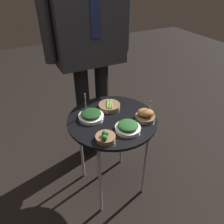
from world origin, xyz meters
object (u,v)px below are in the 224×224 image
object	(u,v)px
bowl_broccoli_back_left	(105,137)
bowl_asparagus_front_left	(109,106)
serving_cart	(112,125)
bowl_roast_front_center	(145,115)
bowl_spinach_mid_left	(91,115)
bowl_spinach_back_right	(128,127)
waiter_figure	(89,29)

from	to	relation	value
bowl_broccoli_back_left	bowl_asparagus_front_left	bearing A→B (deg)	59.89
serving_cart	bowl_broccoli_back_left	bearing A→B (deg)	-126.85
bowl_roast_front_center	bowl_broccoli_back_left	xyz separation A→B (m)	(-0.32, -0.07, -0.01)
serving_cart	bowl_spinach_mid_left	world-z (taller)	bowl_spinach_mid_left
serving_cart	bowl_spinach_back_right	size ratio (longest dim) A/B	4.19
bowl_roast_front_center	bowl_broccoli_back_left	size ratio (longest dim) A/B	1.15
serving_cart	bowl_spinach_back_right	world-z (taller)	bowl_spinach_back_right
bowl_spinach_back_right	bowl_asparagus_front_left	xyz separation A→B (m)	(0.01, 0.27, -0.01)
bowl_roast_front_center	bowl_asparagus_front_left	bearing A→B (deg)	123.74
bowl_roast_front_center	bowl_spinach_back_right	bearing A→B (deg)	-162.74
bowl_spinach_mid_left	waiter_figure	world-z (taller)	waiter_figure
serving_cart	bowl_spinach_mid_left	distance (m)	0.16
bowl_spinach_back_right	bowl_broccoli_back_left	distance (m)	0.16
bowl_roast_front_center	waiter_figure	world-z (taller)	waiter_figure
bowl_roast_front_center	bowl_spinach_mid_left	distance (m)	0.35
serving_cart	bowl_broccoli_back_left	distance (m)	0.23
bowl_roast_front_center	bowl_spinach_mid_left	xyz separation A→B (m)	(-0.31, 0.16, -0.01)
bowl_broccoli_back_left	waiter_figure	world-z (taller)	waiter_figure
serving_cart	bowl_broccoli_back_left	xyz separation A→B (m)	(-0.13, -0.17, 0.08)
bowl_spinach_mid_left	bowl_spinach_back_right	size ratio (longest dim) A/B	1.06
bowl_spinach_back_right	bowl_broccoli_back_left	world-z (taller)	bowl_broccoli_back_left
bowl_broccoli_back_left	bowl_spinach_mid_left	bearing A→B (deg)	87.89
waiter_figure	bowl_asparagus_front_left	bearing A→B (deg)	-90.01
serving_cart	waiter_figure	distance (m)	0.68
bowl_broccoli_back_left	waiter_figure	distance (m)	0.77
bowl_roast_front_center	bowl_asparagus_front_left	xyz separation A→B (m)	(-0.15, 0.22, -0.02)
bowl_spinach_back_right	bowl_asparagus_front_left	size ratio (longest dim) A/B	1.04
bowl_spinach_mid_left	bowl_asparagus_front_left	bearing A→B (deg)	19.22
serving_cart	bowl_spinach_back_right	bearing A→B (deg)	-78.59
waiter_figure	bowl_spinach_mid_left	bearing A→B (deg)	-113.22
bowl_spinach_back_right	bowl_broccoli_back_left	bearing A→B (deg)	-172.64
serving_cart	bowl_roast_front_center	bearing A→B (deg)	-28.22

